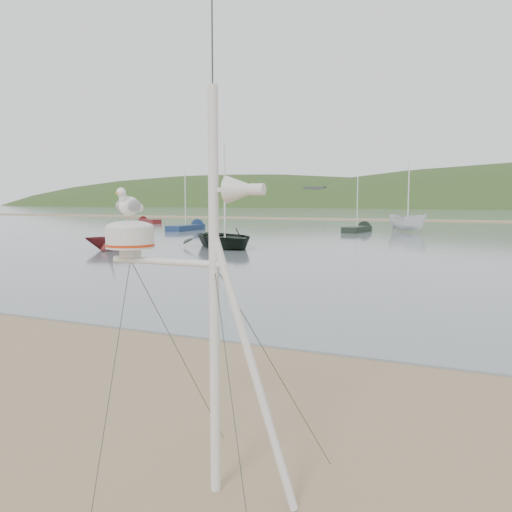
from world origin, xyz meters
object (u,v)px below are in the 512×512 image
at_px(boat_dark, 225,200).
at_px(boat_white, 408,207).
at_px(boat_red, 110,226).
at_px(dinghy_red_far, 146,221).
at_px(sailboat_dark_mid, 362,228).
at_px(sailboat_blue_near, 194,227).
at_px(mast_rig, 207,378).

height_order(boat_dark, boat_white, boat_dark).
distance_m(boat_red, dinghy_red_far, 35.67).
bearing_deg(sailboat_dark_mid, sailboat_blue_near, -166.26).
height_order(mast_rig, boat_dark, boat_dark).
relative_size(boat_red, sailboat_dark_mid, 0.48).
relative_size(mast_rig, sailboat_dark_mid, 0.84).
bearing_deg(sailboat_blue_near, mast_rig, -58.55).
height_order(boat_white, sailboat_blue_near, sailboat_blue_near).
height_order(boat_dark, dinghy_red_far, boat_dark).
distance_m(boat_red, boat_white, 26.79).
distance_m(sailboat_blue_near, dinghy_red_far, 16.49).
relative_size(boat_white, dinghy_red_far, 0.88).
height_order(boat_red, sailboat_blue_near, sailboat_blue_near).
bearing_deg(boat_dark, dinghy_red_far, 83.76).
bearing_deg(boat_dark, boat_red, 168.05).
height_order(boat_white, dinghy_red_far, boat_white).
bearing_deg(boat_white, sailboat_blue_near, 140.42).
xyz_separation_m(boat_dark, boat_white, (6.96, 20.06, -0.60)).
relative_size(mast_rig, boat_red, 1.75).
height_order(boat_dark, sailboat_blue_near, sailboat_blue_near).
bearing_deg(dinghy_red_far, mast_rig, -53.21).
height_order(boat_dark, sailboat_dark_mid, boat_dark).
xyz_separation_m(mast_rig, boat_red, (-17.11, 19.16, 0.24)).
xyz_separation_m(boat_dark, sailboat_blue_near, (-11.62, 15.72, -2.46)).
bearing_deg(boat_dark, boat_white, 21.23).
bearing_deg(boat_red, boat_white, 119.15).
xyz_separation_m(sailboat_blue_near, dinghy_red_far, (-12.93, 10.23, -0.01)).
bearing_deg(dinghy_red_far, boat_dark, -46.60).
distance_m(boat_dark, sailboat_dark_mid, 19.76).
distance_m(boat_white, dinghy_red_far, 32.11).
bearing_deg(mast_rig, boat_red, 131.77).
relative_size(mast_rig, sailboat_blue_near, 0.76).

